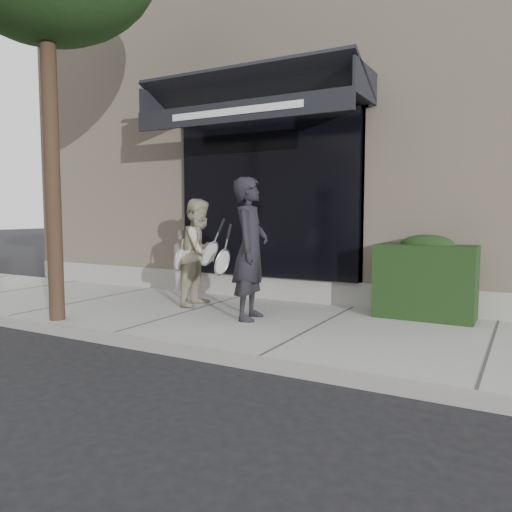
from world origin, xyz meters
The scene contains 7 objects.
ground centered at (0.00, 0.00, 0.00)m, with size 80.00×80.00×0.00m, color black.
sidewalk centered at (0.00, 0.00, 0.06)m, with size 20.00×3.00×0.12m, color #9B9B96.
curb centered at (0.00, -1.55, 0.07)m, with size 20.00×0.10×0.14m, color gray.
building_facade centered at (-0.01, 4.96, 2.74)m, with size 14.30×8.04×5.64m.
hedge centered at (1.10, 1.25, 0.66)m, with size 1.30×0.70×1.14m.
pedestrian_front centered at (-0.95, -0.01, 1.07)m, with size 0.84×0.85×1.90m.
pedestrian_back centered at (-2.14, 0.51, 0.94)m, with size 0.72×0.87×1.64m.
Camera 1 is at (2.34, -5.78, 1.56)m, focal length 35.00 mm.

